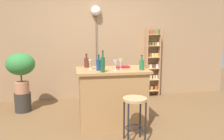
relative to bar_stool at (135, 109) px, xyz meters
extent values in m
plane|color=brown|center=(-0.19, 0.42, -0.47)|extent=(12.00, 12.00, 0.00)
cube|color=#997551|center=(-0.19, 2.37, 0.93)|extent=(6.40, 0.10, 2.80)
cube|color=#9E7042|center=(-0.19, 0.72, -0.03)|extent=(1.06, 0.70, 0.88)
cube|color=#9E7042|center=(-0.19, 0.72, 0.43)|extent=(1.15, 0.76, 0.04)
cylinder|color=black|center=(-0.12, -0.12, -0.17)|extent=(0.02, 0.02, 0.60)
cylinder|color=black|center=(0.12, -0.12, -0.17)|extent=(0.02, 0.02, 0.60)
cylinder|color=black|center=(-0.12, 0.12, -0.17)|extent=(0.02, 0.02, 0.60)
cylinder|color=black|center=(0.12, 0.12, -0.17)|extent=(0.02, 0.02, 0.60)
torus|color=black|center=(0.00, 0.00, -0.27)|extent=(0.26, 0.26, 0.02)
cylinder|color=tan|center=(0.00, 0.00, 0.14)|extent=(0.33, 0.33, 0.03)
cube|color=tan|center=(0.92, 2.22, 0.34)|extent=(0.02, 0.17, 1.62)
cube|color=tan|center=(1.23, 2.22, 0.34)|extent=(0.02, 0.17, 1.62)
cube|color=tan|center=(1.07, 2.22, -0.34)|extent=(0.30, 0.17, 0.02)
cylinder|color=gold|center=(0.98, 2.22, -0.28)|extent=(0.07, 0.07, 0.09)
cylinder|color=#AD7A38|center=(1.08, 2.22, -0.28)|extent=(0.07, 0.07, 0.09)
cylinder|color=#994C23|center=(1.18, 2.21, -0.28)|extent=(0.07, 0.07, 0.09)
cube|color=tan|center=(1.07, 2.22, -0.06)|extent=(0.30, 0.17, 0.02)
cylinder|color=brown|center=(0.96, 2.22, -0.01)|extent=(0.05, 0.05, 0.09)
cylinder|color=beige|center=(1.05, 2.22, -0.01)|extent=(0.05, 0.05, 0.09)
cylinder|color=gold|center=(1.12, 2.22, -0.01)|extent=(0.05, 0.05, 0.09)
cylinder|color=silver|center=(1.18, 2.22, -0.01)|extent=(0.05, 0.05, 0.09)
cube|color=tan|center=(1.07, 2.22, 0.21)|extent=(0.30, 0.17, 0.02)
cylinder|color=gold|center=(0.96, 2.22, 0.26)|extent=(0.07, 0.07, 0.09)
cylinder|color=beige|center=(1.03, 2.21, 0.26)|extent=(0.07, 0.07, 0.09)
cylinder|color=brown|center=(1.12, 2.22, 0.26)|extent=(0.07, 0.07, 0.09)
cylinder|color=silver|center=(1.19, 2.21, 0.26)|extent=(0.07, 0.07, 0.09)
cube|color=tan|center=(1.07, 2.22, 0.48)|extent=(0.30, 0.17, 0.02)
cylinder|color=#994C23|center=(0.96, 2.21, 0.53)|extent=(0.06, 0.06, 0.09)
cylinder|color=#994C23|center=(1.02, 2.21, 0.53)|extent=(0.06, 0.06, 0.09)
cylinder|color=beige|center=(1.07, 2.22, 0.53)|extent=(0.06, 0.06, 0.09)
cylinder|color=gold|center=(1.14, 2.22, 0.53)|extent=(0.06, 0.06, 0.09)
cylinder|color=gold|center=(1.19, 2.22, 0.53)|extent=(0.06, 0.06, 0.09)
cube|color=tan|center=(1.07, 2.22, 0.75)|extent=(0.30, 0.17, 0.02)
cylinder|color=brown|center=(0.96, 2.22, 0.79)|extent=(0.06, 0.06, 0.07)
cylinder|color=brown|center=(1.01, 2.22, 0.79)|extent=(0.06, 0.06, 0.07)
cylinder|color=#4C7033|center=(1.08, 2.21, 0.79)|extent=(0.06, 0.06, 0.07)
cylinder|color=#994C23|center=(1.14, 2.22, 0.79)|extent=(0.06, 0.06, 0.07)
cylinder|color=beige|center=(1.19, 2.21, 0.79)|extent=(0.06, 0.06, 0.07)
cube|color=tan|center=(1.07, 2.22, 1.02)|extent=(0.30, 0.17, 0.02)
cylinder|color=#994C23|center=(0.98, 2.21, 1.08)|extent=(0.06, 0.06, 0.10)
cylinder|color=#994C23|center=(1.07, 2.22, 1.08)|extent=(0.06, 0.06, 0.10)
cylinder|color=#4C7033|center=(1.18, 2.21, 1.08)|extent=(0.06, 0.06, 0.10)
cylinder|color=#2D2823|center=(-1.79, 1.59, -0.29)|extent=(0.31, 0.31, 0.37)
cylinder|color=#A86B4C|center=(-1.79, 1.59, 0.01)|extent=(0.27, 0.27, 0.21)
cylinder|color=brown|center=(-1.79, 1.59, 0.19)|extent=(0.03, 0.03, 0.16)
ellipsoid|color=#2D7033|center=(-1.79, 1.59, 0.46)|extent=(0.53, 0.48, 0.42)
cylinder|color=#236638|center=(0.26, 0.54, 0.53)|extent=(0.07, 0.07, 0.16)
cylinder|color=#236638|center=(0.26, 0.54, 0.65)|extent=(0.03, 0.03, 0.06)
cylinder|color=black|center=(0.26, 0.54, 0.68)|extent=(0.03, 0.03, 0.01)
cylinder|color=#194C23|center=(-0.38, 0.44, 0.57)|extent=(0.07, 0.07, 0.23)
cylinder|color=#194C23|center=(-0.38, 0.44, 0.72)|extent=(0.02, 0.02, 0.09)
cylinder|color=black|center=(-0.38, 0.44, 0.77)|extent=(0.03, 0.03, 0.01)
cylinder|color=navy|center=(-0.42, 0.62, 0.54)|extent=(0.08, 0.08, 0.17)
cylinder|color=navy|center=(-0.42, 0.62, 0.66)|extent=(0.03, 0.03, 0.07)
cylinder|color=black|center=(-0.42, 0.62, 0.69)|extent=(0.03, 0.03, 0.01)
cylinder|color=#5B2319|center=(-0.58, 0.97, 0.53)|extent=(0.08, 0.08, 0.16)
cylinder|color=#5B2319|center=(-0.58, 0.97, 0.65)|extent=(0.03, 0.03, 0.06)
cylinder|color=black|center=(-0.58, 0.97, 0.68)|extent=(0.03, 0.03, 0.01)
cylinder|color=silver|center=(-0.04, 0.70, 0.46)|extent=(0.06, 0.06, 0.00)
cylinder|color=silver|center=(-0.04, 0.70, 0.50)|extent=(0.01, 0.01, 0.08)
cone|color=silver|center=(-0.04, 0.70, 0.58)|extent=(0.07, 0.07, 0.08)
cylinder|color=silver|center=(-0.54, 0.73, 0.46)|extent=(0.06, 0.06, 0.00)
cylinder|color=silver|center=(-0.54, 0.73, 0.50)|extent=(0.01, 0.01, 0.08)
cone|color=silver|center=(-0.54, 0.73, 0.58)|extent=(0.07, 0.07, 0.08)
cylinder|color=silver|center=(-0.16, 0.56, 0.46)|extent=(0.06, 0.06, 0.00)
cylinder|color=silver|center=(-0.16, 0.56, 0.50)|extent=(0.01, 0.01, 0.08)
cone|color=silver|center=(-0.16, 0.56, 0.58)|extent=(0.07, 0.07, 0.08)
cube|color=maroon|center=(0.01, 0.81, 0.47)|extent=(0.23, 0.18, 0.03)
cylinder|color=black|center=(-0.27, 2.26, 0.53)|extent=(0.01, 0.01, 2.01)
sphere|color=white|center=(-0.27, 2.26, 1.54)|extent=(0.22, 0.22, 0.22)
camera|label=1|loc=(-0.82, -2.81, 1.01)|focal=35.62mm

